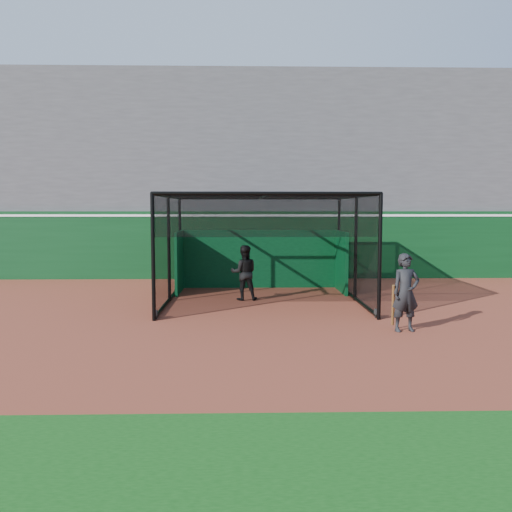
{
  "coord_description": "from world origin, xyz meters",
  "views": [
    {
      "loc": [
        -0.08,
        -11.67,
        2.6
      ],
      "look_at": [
        0.26,
        2.0,
        1.4
      ],
      "focal_mm": 38.0,
      "sensor_mm": 36.0,
      "label": 1
    }
  ],
  "objects": [
    {
      "name": "grandstand",
      "position": [
        0.0,
        12.27,
        4.48
      ],
      "size": [
        50.0,
        7.85,
        8.95
      ],
      "color": "#4C4C4F",
      "rests_on": "ground"
    },
    {
      "name": "on_deck_player",
      "position": [
        3.36,
        -0.44,
        0.83
      ],
      "size": [
        0.67,
        0.5,
        1.66
      ],
      "color": "black",
      "rests_on": "ground"
    },
    {
      "name": "batting_cage",
      "position": [
        0.48,
        3.49,
        1.47
      ],
      "size": [
        5.35,
        5.47,
        2.95
      ],
      "color": "black",
      "rests_on": "ground"
    },
    {
      "name": "ground",
      "position": [
        0.0,
        0.0,
        0.0
      ],
      "size": [
        120.0,
        120.0,
        0.0
      ],
      "primitive_type": "plane",
      "color": "brown",
      "rests_on": "ground"
    },
    {
      "name": "outfield_wall",
      "position": [
        0.0,
        8.5,
        1.29
      ],
      "size": [
        50.0,
        0.5,
        2.5
      ],
      "color": "#093615",
      "rests_on": "ground"
    },
    {
      "name": "batter",
      "position": [
        -0.04,
        3.62,
        0.78
      ],
      "size": [
        0.79,
        0.63,
        1.57
      ],
      "primitive_type": "imported",
      "rotation": [
        0.0,
        0.0,
        3.2
      ],
      "color": "black",
      "rests_on": "ground"
    }
  ]
}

